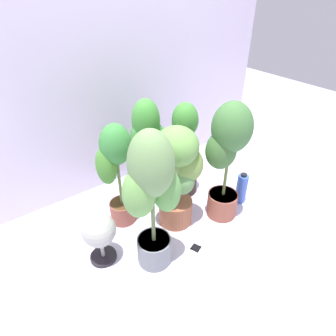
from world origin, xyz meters
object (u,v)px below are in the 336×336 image
Objects in this scene: potted_plant_front_right at (227,152)px; floor_fan at (99,232)px; potted_plant_center at (177,170)px; hygrometer_box at (196,249)px; nutrient_bottle at (241,188)px; potted_plant_front_left at (152,191)px; potted_plant_back_left at (116,169)px; potted_plant_back_right at (182,147)px; potted_plant_back_center at (147,139)px.

potted_plant_front_right reaches higher than floor_fan.
potted_plant_front_right is at bearing -168.93° from floor_fan.
potted_plant_center is 7.86× the size of hygrometer_box.
nutrient_bottle is (0.26, 0.01, -0.45)m from potted_plant_front_right.
nutrient_bottle is at bearing -166.35° from floor_fan.
hygrometer_box is at bearing -157.25° from potted_plant_front_right.
floor_fan is 1.35× the size of nutrient_bottle.
potted_plant_front_left is 0.49m from floor_fan.
potted_plant_back_left is 8.04× the size of hygrometer_box.
nutrient_bottle is at bearing 4.17° from potted_plant_front_left.
potted_plant_center is 0.43m from potted_plant_back_left.
potted_plant_center is 0.98× the size of potted_plant_back_left.
nutrient_bottle is (0.94, 0.07, -0.46)m from potted_plant_front_left.
potted_plant_back_center is at bearing 140.03° from potted_plant_back_right.
potted_plant_back_left is 1.07m from nutrient_bottle.
hygrometer_box is 0.37× the size of nutrient_bottle.
hygrometer_box is at bearing 169.53° from floor_fan.
potted_plant_front_right reaches higher than potted_plant_back_right.
nutrient_bottle is (0.59, -0.14, -0.35)m from potted_plant_center.
potted_plant_back_right is 0.61m from nutrient_bottle.
potted_plant_center is at bearing -135.19° from potted_plant_back_right.
floor_fan is (-0.68, -0.45, -0.27)m from potted_plant_back_center.
hygrometer_box is (0.27, -0.59, -0.47)m from potted_plant_back_left.
potted_plant_back_center is 0.89m from nutrient_bottle.
potted_plant_back_center is (-0.22, 0.18, 0.07)m from potted_plant_back_right.
potted_plant_back_left reaches higher than potted_plant_back_right.
potted_plant_back_left is (-0.67, 0.42, -0.10)m from potted_plant_front_right.
floor_fan is (-0.90, -0.26, -0.20)m from potted_plant_back_right.
nutrient_bottle is at bearing 2.47° from potted_plant_front_right.
potted_plant_front_right is at bearing -66.02° from potted_plant_back_center.
nutrient_bottle is (0.31, -0.42, -0.31)m from potted_plant_back_right.
potted_plant_front_left reaches higher than hygrometer_box.
potted_plant_back_center is 0.86m from floor_fan.
potted_plant_front_left reaches higher than potted_plant_front_right.
potted_plant_back_left is at bearing -154.02° from potted_plant_back_center.
potted_plant_center is 2.91× the size of nutrient_bottle.
potted_plant_front_right is 0.38m from potted_plant_center.
potted_plant_front_right is at bearing -177.53° from nutrient_bottle.
potted_plant_front_left is (-0.35, -0.21, 0.11)m from potted_plant_center.
potted_plant_front_right is at bearing 4.82° from potted_plant_front_left.
potted_plant_back_center is at bearing -125.93° from floor_fan.
potted_plant_back_center is at bearing 25.98° from potted_plant_back_left.
potted_plant_back_right reaches higher than hygrometer_box.
potted_plant_back_left is 0.80m from hygrometer_box.
potted_plant_back_left reaches higher than nutrient_bottle.
floor_fan is at bearing -163.69° from potted_plant_back_right.
potted_plant_back_right is 0.82m from hygrometer_box.
potted_plant_front_left reaches higher than potted_plant_back_left.
potted_plant_front_left is at bearing -91.58° from potted_plant_back_left.
potted_plant_front_right is 1.18× the size of potted_plant_center.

